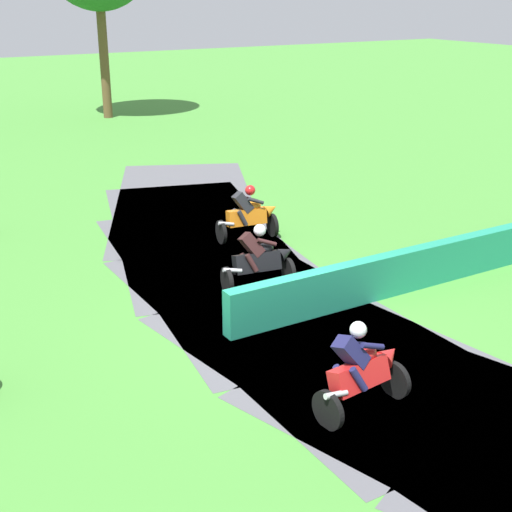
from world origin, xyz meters
TOP-DOWN VIEW (x-y plane):
  - ground_plane at (0.00, 0.00)m, footprint 120.00×120.00m
  - track_asphalt at (0.81, 0.01)m, footprint 8.26×27.25m
  - safety_barrier at (5.98, 0.06)m, footprint 14.71×0.46m
  - motorcycle_lead_orange at (1.71, 4.54)m, footprint 1.71×0.85m
  - motorcycle_chase_black at (0.37, 1.74)m, footprint 1.71×0.96m
  - motorcycle_trailing_red at (-0.68, -3.03)m, footprint 1.67×0.93m

SIDE VIEW (x-z plane):
  - ground_plane at x=0.00m, z-range 0.00..0.00m
  - track_asphalt at x=0.81m, z-range 0.00..0.01m
  - safety_barrier at x=5.98m, z-range 0.00..0.90m
  - motorcycle_trailing_red at x=-0.68m, z-range -0.08..1.35m
  - motorcycle_chase_black at x=0.37m, z-range -0.07..1.35m
  - motorcycle_lead_orange at x=1.71m, z-range -0.05..1.37m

